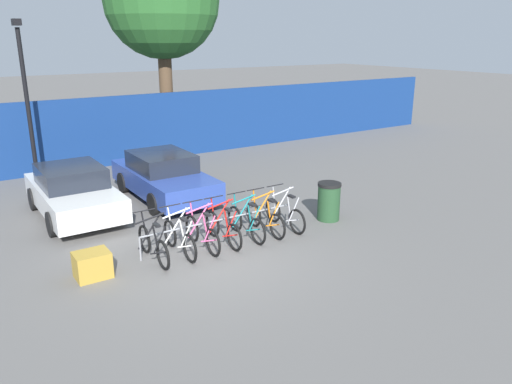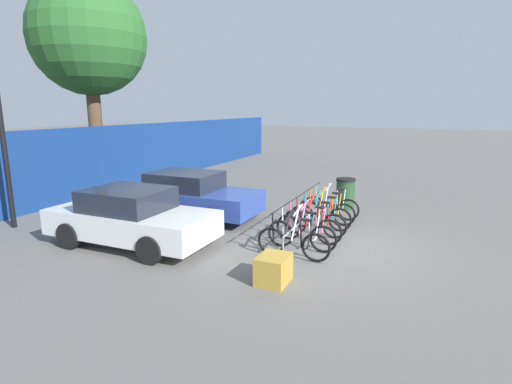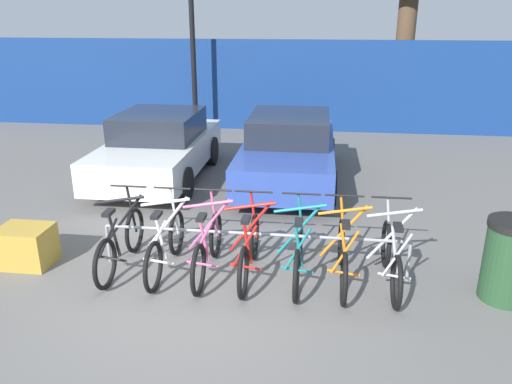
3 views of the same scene
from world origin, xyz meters
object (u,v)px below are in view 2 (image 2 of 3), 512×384
(bike_rack, at_px, (310,217))
(bicycle_orange, at_px, (326,211))
(car_white, at_px, (131,217))
(car_blue, at_px, (188,195))
(bicycle_teal, at_px, (321,216))
(lamp_post, at_px, (0,120))
(bicycle_white, at_px, (302,234))
(bicycle_black, at_px, (293,242))
(bicycle_red, at_px, (315,222))
(cargo_crate, at_px, (273,269))
(bicycle_pink, at_px, (308,228))
(bicycle_silver, at_px, (331,206))
(trash_bin, at_px, (345,194))
(tree_behind_hoarding, at_px, (88,38))

(bike_rack, xyz_separation_m, bicycle_orange, (1.19, -0.15, -0.11))
(bike_rack, relative_size, car_white, 1.01)
(car_blue, bearing_deg, bicycle_teal, -84.37)
(bicycle_orange, bearing_deg, lamp_post, 116.29)
(bicycle_white, bearing_deg, bicycle_orange, 0.81)
(bike_rack, height_order, bicycle_white, bicycle_white)
(bicycle_black, height_order, car_blue, car_blue)
(bicycle_red, distance_m, car_blue, 4.09)
(bicycle_white, bearing_deg, bicycle_black, -179.19)
(bicycle_white, xyz_separation_m, bicycle_orange, (2.35, 0.00, 0.00))
(car_blue, relative_size, cargo_crate, 6.27)
(bike_rack, relative_size, bicycle_white, 2.42)
(cargo_crate, bearing_deg, car_white, 80.54)
(car_white, bearing_deg, bicycle_red, -57.97)
(bicycle_black, height_order, car_white, car_white)
(bicycle_pink, xyz_separation_m, car_white, (-1.90, 3.93, 0.31))
(car_white, relative_size, car_blue, 0.94)
(bicycle_silver, xyz_separation_m, trash_bin, (1.36, -0.15, 0.14))
(bicycle_pink, relative_size, car_blue, 0.39)
(bicycle_teal, relative_size, car_white, 0.42)
(bicycle_teal, bearing_deg, tree_behind_hoarding, 73.40)
(bike_rack, relative_size, bicycle_teal, 2.42)
(bicycle_black, relative_size, bicycle_red, 1.00)
(bicycle_black, xyz_separation_m, bicycle_orange, (2.99, 0.00, 0.00))
(bicycle_red, height_order, bicycle_silver, same)
(bicycle_black, xyz_separation_m, tree_behind_hoarding, (5.15, 10.77, 5.76))
(bicycle_orange, bearing_deg, car_white, 133.33)
(bicycle_pink, relative_size, lamp_post, 0.32)
(bicycle_silver, bearing_deg, car_white, 134.18)
(car_white, bearing_deg, bicycle_orange, -46.91)
(bicycle_black, relative_size, bicycle_silver, 1.00)
(car_white, bearing_deg, bicycle_silver, -42.50)
(bicycle_silver, bearing_deg, tree_behind_hoarding, 78.50)
(lamp_post, height_order, trash_bin, lamp_post)
(cargo_crate, bearing_deg, bicycle_teal, 0.98)
(bicycle_pink, bearing_deg, trash_bin, -2.21)
(lamp_post, bearing_deg, car_white, -86.87)
(bicycle_black, distance_m, car_white, 4.00)
(bicycle_red, distance_m, bicycle_silver, 1.83)
(car_blue, relative_size, trash_bin, 4.26)
(bicycle_white, relative_size, trash_bin, 1.66)
(car_white, distance_m, tree_behind_hoarding, 10.51)
(bicycle_pink, distance_m, bicycle_silver, 2.39)
(bicycle_white, relative_size, bicycle_pink, 1.00)
(tree_behind_hoarding, bearing_deg, car_white, -130.47)
(cargo_crate, bearing_deg, car_blue, 50.81)
(car_blue, height_order, cargo_crate, car_blue)
(bicycle_silver, relative_size, car_blue, 0.39)
(car_blue, bearing_deg, bicycle_black, -116.34)
(trash_bin, bearing_deg, car_blue, 124.85)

